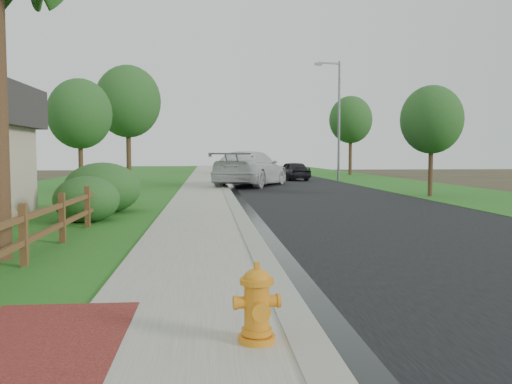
{
  "coord_description": "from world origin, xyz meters",
  "views": [
    {
      "loc": [
        -0.57,
        -6.38,
        1.91
      ],
      "look_at": [
        0.48,
        5.26,
        1.09
      ],
      "focal_mm": 38.0,
      "sensor_mm": 36.0,
      "label": 1
    }
  ],
  "objects": [
    {
      "name": "dark_car_far",
      "position": [
        2.99,
        41.47,
        0.88
      ],
      "size": [
        2.68,
        5.45,
        1.72
      ],
      "primitive_type": "imported",
      "rotation": [
        0.0,
        0.0,
        0.17
      ],
      "color": "black",
      "rests_on": "road"
    },
    {
      "name": "tree_far_right",
      "position": [
        12.43,
        42.02,
        5.02
      ],
      "size": [
        3.89,
        3.89,
        7.17
      ],
      "color": "#392717",
      "rests_on": "ground"
    },
    {
      "name": "verge_far",
      "position": [
        11.5,
        35.0,
        0.02
      ],
      "size": [
        6.0,
        90.0,
        0.04
      ],
      "primitive_type": "cube",
      "color": "#225618",
      "rests_on": "ground"
    },
    {
      "name": "sidewalk",
      "position": [
        -0.9,
        35.0,
        0.05
      ],
      "size": [
        2.2,
        90.0,
        0.1
      ],
      "primitive_type": "cube",
      "color": "gray",
      "rests_on": "ground"
    },
    {
      "name": "white_suv",
      "position": [
        2.0,
        25.61,
        1.04
      ],
      "size": [
        5.45,
        7.62,
        2.05
      ],
      "primitive_type": "imported",
      "rotation": [
        0.0,
        0.0,
        2.73
      ],
      "color": "silver",
      "rests_on": "road"
    },
    {
      "name": "tree_near_left",
      "position": [
        -7.0,
        22.0,
        3.95
      ],
      "size": [
        3.24,
        3.24,
        5.74
      ],
      "color": "#392717",
      "rests_on": "ground"
    },
    {
      "name": "shrub_c",
      "position": [
        -3.9,
        8.92,
        0.65
      ],
      "size": [
        2.25,
        2.25,
        1.31
      ],
      "primitive_type": "ellipsoid",
      "rotation": [
        0.0,
        0.0,
        0.29
      ],
      "color": "#18431C",
      "rests_on": "ground"
    },
    {
      "name": "wet_gutter",
      "position": [
        0.75,
        35.0,
        0.02
      ],
      "size": [
        0.5,
        90.0,
        0.0
      ],
      "primitive_type": "cube",
      "color": "black",
      "rests_on": "road"
    },
    {
      "name": "tree_near_right",
      "position": [
        9.36,
        16.94,
        3.43
      ],
      "size": [
        2.75,
        2.75,
        4.95
      ],
      "color": "#392717",
      "rests_on": "ground"
    },
    {
      "name": "ranch_fence",
      "position": [
        -3.6,
        6.4,
        0.62
      ],
      "size": [
        0.12,
        16.92,
        1.1
      ],
      "color": "#472717",
      "rests_on": "ground"
    },
    {
      "name": "curb",
      "position": [
        0.4,
        35.0,
        0.06
      ],
      "size": [
        0.4,
        90.0,
        0.12
      ],
      "primitive_type": "cube",
      "color": "gray",
      "rests_on": "ground"
    },
    {
      "name": "tree_mid_left",
      "position": [
        -5.84,
        30.88,
        5.43
      ],
      "size": [
        4.4,
        4.4,
        7.86
      ],
      "color": "#392717",
      "rests_on": "ground"
    },
    {
      "name": "shrub_d",
      "position": [
        -3.9,
        11.24,
        0.82
      ],
      "size": [
        2.66,
        2.66,
        1.65
      ],
      "primitive_type": "ellipsoid",
      "rotation": [
        0.0,
        0.0,
        -0.11
      ],
      "color": "#18431C",
      "rests_on": "ground"
    },
    {
      "name": "lawn_near",
      "position": [
        -8.0,
        35.0,
        0.02
      ],
      "size": [
        9.0,
        90.0,
        0.04
      ],
      "primitive_type": "cube",
      "color": "#225618",
      "rests_on": "ground"
    },
    {
      "name": "dark_car_mid",
      "position": [
        5.62,
        32.65,
        0.7
      ],
      "size": [
        2.4,
        4.24,
        1.36
      ],
      "primitive_type": "imported",
      "rotation": [
        0.0,
        0.0,
        3.35
      ],
      "color": "black",
      "rests_on": "road"
    },
    {
      "name": "road",
      "position": [
        4.6,
        35.0,
        0.01
      ],
      "size": [
        8.0,
        90.0,
        0.02
      ],
      "primitive_type": "cube",
      "color": "black",
      "rests_on": "ground"
    },
    {
      "name": "streetlight",
      "position": [
        8.54,
        31.21,
        4.76
      ],
      "size": [
        1.93,
        0.53,
        8.4
      ],
      "color": "slate",
      "rests_on": "ground"
    },
    {
      "name": "fire_hydrant",
      "position": [
        -0.1,
        -1.3,
        0.46
      ],
      "size": [
        0.51,
        0.41,
        0.78
      ],
      "color": "orange",
      "rests_on": "sidewalk"
    },
    {
      "name": "ground",
      "position": [
        0.0,
        0.0,
        0.0
      ],
      "size": [
        120.0,
        120.0,
        0.0
      ],
      "primitive_type": "plane",
      "color": "#342B1C"
    },
    {
      "name": "brick_patch",
      "position": [
        -2.2,
        -1.0,
        0.06
      ],
      "size": [
        1.6,
        2.4,
        0.11
      ],
      "primitive_type": "cube",
      "color": "maroon",
      "rests_on": "ground"
    },
    {
      "name": "grass_strip",
      "position": [
        -2.8,
        35.0,
        0.03
      ],
      "size": [
        1.6,
        90.0,
        0.06
      ],
      "primitive_type": "cube",
      "color": "#225618",
      "rests_on": "ground"
    }
  ]
}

